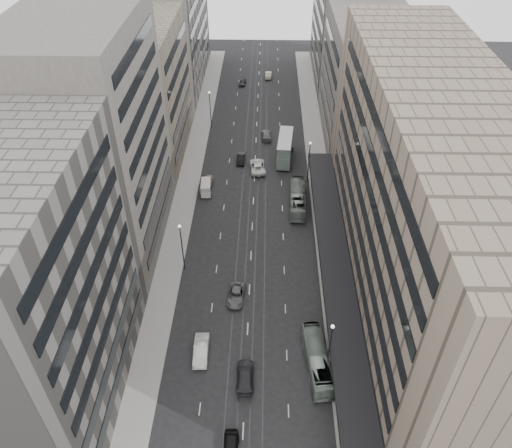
# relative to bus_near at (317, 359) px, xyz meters

# --- Properties ---
(ground) EXTENTS (220.00, 220.00, 0.00)m
(ground) POSITION_rel_bus_near_xyz_m (-8.50, 4.55, -1.41)
(ground) COLOR black
(ground) RESTS_ON ground
(sidewalk_right) EXTENTS (4.00, 125.00, 0.15)m
(sidewalk_right) POSITION_rel_bus_near_xyz_m (3.50, 42.05, -1.34)
(sidewalk_right) COLOR gray
(sidewalk_right) RESTS_ON ground
(sidewalk_left) EXTENTS (4.00, 125.00, 0.15)m
(sidewalk_left) POSITION_rel_bus_near_xyz_m (-20.50, 42.05, -1.34)
(sidewalk_left) COLOR gray
(sidewalk_left) RESTS_ON ground
(department_store) EXTENTS (19.20, 60.00, 30.00)m
(department_store) POSITION_rel_bus_near_xyz_m (12.95, 12.55, 13.53)
(department_store) COLOR #776857
(department_store) RESTS_ON ground
(building_right_mid) EXTENTS (15.00, 28.00, 24.00)m
(building_right_mid) POSITION_rel_bus_near_xyz_m (13.00, 56.55, 10.59)
(building_right_mid) COLOR #534C48
(building_right_mid) RESTS_ON ground
(building_right_far) EXTENTS (15.00, 32.00, 28.00)m
(building_right_far) POSITION_rel_bus_near_xyz_m (13.00, 86.55, 12.59)
(building_right_far) COLOR #645F5A
(building_right_far) RESTS_ON ground
(building_left_a) EXTENTS (15.00, 28.00, 30.00)m
(building_left_a) POSITION_rel_bus_near_xyz_m (-30.00, -3.45, 13.59)
(building_left_a) COLOR #645F5A
(building_left_a) RESTS_ON ground
(building_left_b) EXTENTS (15.00, 26.00, 34.00)m
(building_left_b) POSITION_rel_bus_near_xyz_m (-30.00, 23.55, 15.59)
(building_left_b) COLOR #534C48
(building_left_b) RESTS_ON ground
(building_left_c) EXTENTS (15.00, 28.00, 25.00)m
(building_left_c) POSITION_rel_bus_near_xyz_m (-30.00, 50.55, 11.09)
(building_left_c) COLOR #6F6456
(building_left_c) RESTS_ON ground
(building_left_d) EXTENTS (15.00, 38.00, 28.00)m
(building_left_d) POSITION_rel_bus_near_xyz_m (-30.00, 83.55, 12.59)
(building_left_d) COLOR #645F5A
(building_left_d) RESTS_ON ground
(lamp_right_near) EXTENTS (0.44, 0.44, 8.32)m
(lamp_right_near) POSITION_rel_bus_near_xyz_m (1.20, -0.45, 3.79)
(lamp_right_near) COLOR #262628
(lamp_right_near) RESTS_ON ground
(lamp_right_far) EXTENTS (0.44, 0.44, 8.32)m
(lamp_right_far) POSITION_rel_bus_near_xyz_m (1.20, 39.55, 3.79)
(lamp_right_far) COLOR #262628
(lamp_right_far) RESTS_ON ground
(lamp_left_near) EXTENTS (0.44, 0.44, 8.32)m
(lamp_left_near) POSITION_rel_bus_near_xyz_m (-18.20, 16.55, 3.79)
(lamp_left_near) COLOR #262628
(lamp_left_near) RESTS_ON ground
(lamp_left_far) EXTENTS (0.44, 0.44, 8.32)m
(lamp_left_far) POSITION_rel_bus_near_xyz_m (-18.20, 59.55, 3.79)
(lamp_left_far) COLOR #262628
(lamp_left_far) RESTS_ON ground
(bus_near) EXTENTS (3.44, 10.34, 2.83)m
(bus_near) POSITION_rel_bus_near_xyz_m (0.00, 0.00, 0.00)
(bus_near) COLOR gray
(bus_near) RESTS_ON ground
(bus_far) EXTENTS (2.87, 10.71, 2.96)m
(bus_far) POSITION_rel_bus_near_xyz_m (-0.95, 32.35, 0.07)
(bus_far) COLOR gray
(bus_far) RESTS_ON ground
(double_decker) EXTENTS (3.49, 9.29, 4.97)m
(double_decker) POSITION_rel_bus_near_xyz_m (-2.81, 46.98, 1.27)
(double_decker) COLOR slate
(double_decker) RESTS_ON ground
(panel_van) EXTENTS (2.02, 3.81, 2.34)m
(panel_van) POSITION_rel_bus_near_xyz_m (-16.89, 35.55, -0.12)
(panel_van) COLOR silver
(panel_van) RESTS_ON ground
(sedan_0) EXTENTS (1.79, 4.16, 1.40)m
(sedan_0) POSITION_rel_bus_near_xyz_m (-9.65, -10.72, -0.71)
(sedan_0) COLOR black
(sedan_0) RESTS_ON ground
(sedan_1) EXTENTS (1.87, 5.00, 1.63)m
(sedan_1) POSITION_rel_bus_near_xyz_m (-14.10, 1.44, -0.60)
(sedan_1) COLOR silver
(sedan_1) RESTS_ON ground
(sedan_2) EXTENTS (2.55, 4.91, 1.32)m
(sedan_2) POSITION_rel_bus_near_xyz_m (-10.27, 10.79, -0.75)
(sedan_2) COLOR #58585B
(sedan_2) RESTS_ON ground
(sedan_3) EXTENTS (2.15, 5.15, 1.49)m
(sedan_3) POSITION_rel_bus_near_xyz_m (-8.53, -2.07, -0.67)
(sedan_3) COLOR #242426
(sedan_3) RESTS_ON ground
(sedan_4) EXTENTS (2.40, 4.85, 1.59)m
(sedan_4) POSITION_rel_bus_near_xyz_m (-17.00, 37.55, -0.62)
(sedan_4) COLOR #A6998A
(sedan_4) RESTS_ON ground
(sedan_5) EXTENTS (1.51, 4.16, 1.36)m
(sedan_5) POSITION_rel_bus_near_xyz_m (-11.25, 46.22, -0.73)
(sedan_5) COLOR black
(sedan_5) RESTS_ON ground
(sedan_6) EXTENTS (3.30, 6.12, 1.63)m
(sedan_6) POSITION_rel_bus_near_xyz_m (-7.98, 43.34, -0.60)
(sedan_6) COLOR silver
(sedan_6) RESTS_ON ground
(sedan_7) EXTENTS (2.21, 4.93, 1.40)m
(sedan_7) POSITION_rel_bus_near_xyz_m (-6.42, 55.53, -0.71)
(sedan_7) COLOR #5B5C5E
(sedan_7) RESTS_ON ground
(sedan_8) EXTENTS (1.86, 4.04, 1.34)m
(sedan_8) POSITION_rel_bus_near_xyz_m (-12.55, 82.16, -0.74)
(sedan_8) COLOR #27272A
(sedan_8) RESTS_ON ground
(sedan_9) EXTENTS (1.59, 4.31, 1.41)m
(sedan_9) POSITION_rel_bus_near_xyz_m (-6.08, 86.63, -0.71)
(sedan_9) COLOR #BDB89D
(sedan_9) RESTS_ON ground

